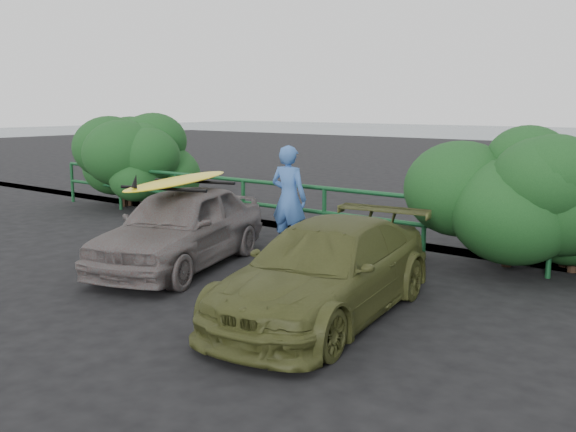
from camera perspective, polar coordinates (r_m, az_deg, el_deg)
name	(u,v)px	position (r m, az deg, el deg)	size (l,w,h in m)	color
ground	(47,294)	(9.22, -20.62, -6.53)	(80.00, 80.00, 0.00)	black
guardrail	(282,209)	(12.34, -0.55, 0.64)	(14.00, 0.08, 1.04)	#144824
shrub_left	(138,166)	(15.97, -13.19, 4.31)	(3.20, 2.40, 2.05)	#1A471C
shrub_right	(562,206)	(10.43, 23.21, 0.78)	(3.20, 2.40, 2.00)	#1A471C
sedan	(181,227)	(10.09, -9.53, -0.96)	(1.49, 3.70, 1.26)	#655C5A
olive_vehicle	(325,271)	(7.63, 3.34, -4.88)	(1.57, 3.86, 1.12)	#444820
man	(289,198)	(11.03, 0.07, 1.58)	(0.66, 0.44, 1.82)	#3B65B1
roof_rack	(179,185)	(9.98, -9.64, 2.73)	(1.43, 1.00, 0.05)	black
surfboard	(179,181)	(9.98, -9.65, 3.11)	(0.60, 2.89, 0.09)	yellow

